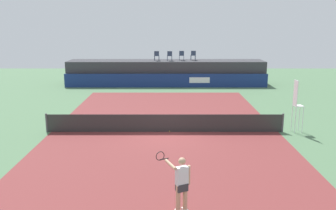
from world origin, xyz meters
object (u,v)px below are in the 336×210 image
(net_post_far, at_px, (283,123))
(tennis_player, at_px, (181,183))
(spectator_chair_center, at_px, (182,55))
(tennis_ball, at_px, (170,131))
(spectator_chair_left, at_px, (170,55))
(net_post_near, at_px, (47,123))
(spectator_chair_far_left, at_px, (157,55))
(umpire_chair, at_px, (297,103))
(spectator_chair_right, at_px, (193,55))

(net_post_far, relative_size, tennis_player, 0.56)
(spectator_chair_center, bearing_deg, tennis_ball, -94.36)
(spectator_chair_left, relative_size, spectator_chair_center, 1.00)
(net_post_far, bearing_deg, net_post_near, 180.00)
(spectator_chair_far_left, bearing_deg, umpire_chair, -62.92)
(net_post_near, xyz_separation_m, tennis_ball, (6.46, 0.01, -0.46))
(net_post_near, distance_m, net_post_far, 12.40)
(spectator_chair_center, distance_m, tennis_player, 23.73)
(spectator_chair_center, xyz_separation_m, tennis_ball, (-1.17, -15.33, -2.66))
(net_post_far, xyz_separation_m, tennis_player, (-5.63, -8.31, 0.46))
(spectator_chair_left, height_order, spectator_chair_right, same)
(spectator_chair_center, distance_m, spectator_chair_right, 1.09)
(tennis_player, distance_m, tennis_ball, 8.38)
(spectator_chair_left, distance_m, spectator_chair_right, 2.24)
(spectator_chair_center, relative_size, tennis_player, 0.50)
(spectator_chair_left, bearing_deg, spectator_chair_far_left, 177.34)
(spectator_chair_far_left, distance_m, spectator_chair_right, 3.40)
(spectator_chair_right, height_order, tennis_player, spectator_chair_right)
(tennis_ball, bearing_deg, net_post_near, -179.88)
(spectator_chair_center, relative_size, umpire_chair, 0.32)
(spectator_chair_center, bearing_deg, spectator_chair_far_left, -172.63)
(spectator_chair_left, relative_size, net_post_near, 0.89)
(spectator_chair_far_left, xyz_separation_m, spectator_chair_right, (3.37, 0.39, 0.00))
(spectator_chair_right, xyz_separation_m, umpire_chair, (4.33, -15.45, -1.11))
(spectator_chair_left, height_order, tennis_player, spectator_chair_left)
(spectator_chair_far_left, bearing_deg, net_post_near, -109.55)
(tennis_player, bearing_deg, spectator_chair_left, 90.60)
(spectator_chair_far_left, height_order, spectator_chair_left, same)
(spectator_chair_right, height_order, umpire_chair, spectator_chair_right)
(spectator_chair_far_left, distance_m, spectator_chair_center, 2.31)
(spectator_chair_right, relative_size, tennis_player, 0.50)
(spectator_chair_center, xyz_separation_m, umpire_chair, (5.41, -15.36, -1.11))
(spectator_chair_right, height_order, net_post_far, spectator_chair_right)
(umpire_chair, bearing_deg, net_post_near, 179.95)
(spectator_chair_right, bearing_deg, spectator_chair_far_left, -173.32)
(spectator_chair_left, distance_m, spectator_chair_center, 1.16)
(umpire_chair, distance_m, net_post_near, 13.09)
(umpire_chair, height_order, tennis_ball, umpire_chair)
(spectator_chair_center, height_order, net_post_near, spectator_chair_center)
(spectator_chair_far_left, xyz_separation_m, spectator_chair_left, (1.18, -0.06, 0.00))
(spectator_chair_left, height_order, net_post_near, spectator_chair_left)
(spectator_chair_left, height_order, tennis_ball, spectator_chair_left)
(spectator_chair_center, height_order, spectator_chair_right, same)
(umpire_chair, relative_size, net_post_near, 2.76)
(spectator_chair_far_left, height_order, umpire_chair, spectator_chair_far_left)
(umpire_chair, relative_size, tennis_player, 1.56)
(spectator_chair_far_left, bearing_deg, spectator_chair_right, 6.68)
(umpire_chair, bearing_deg, spectator_chair_right, 105.64)
(spectator_chair_center, relative_size, net_post_near, 0.89)
(spectator_chair_far_left, xyz_separation_m, tennis_ball, (1.12, -15.03, -2.66))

